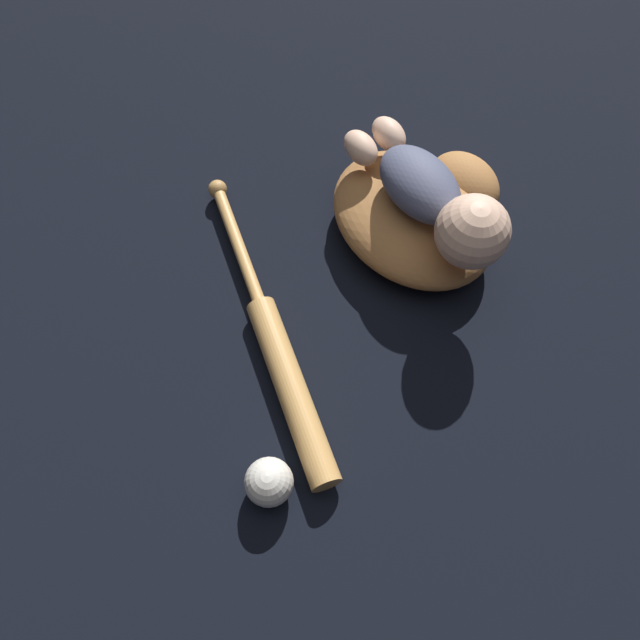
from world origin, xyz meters
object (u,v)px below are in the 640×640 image
(baseball_glove, at_px, (421,212))
(baseball, at_px, (269,482))
(baby_figure, at_px, (438,200))
(baseball_bat, at_px, (279,357))

(baseball_glove, xyz_separation_m, baseball, (0.26, -0.47, -0.01))
(baby_figure, height_order, baseball, baby_figure)
(baseball, bearing_deg, baseball_bat, 144.20)
(baseball_glove, distance_m, baseball, 0.54)
(baby_figure, height_order, baseball_bat, baby_figure)
(baseball, bearing_deg, baby_figure, 114.70)
(baseball_glove, xyz_separation_m, baby_figure, (0.05, -0.02, 0.10))
(baby_figure, distance_m, baseball_bat, 0.36)
(baseball_bat, bearing_deg, baby_figure, 97.31)
(baseball_glove, height_order, baseball_bat, baseball_glove)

